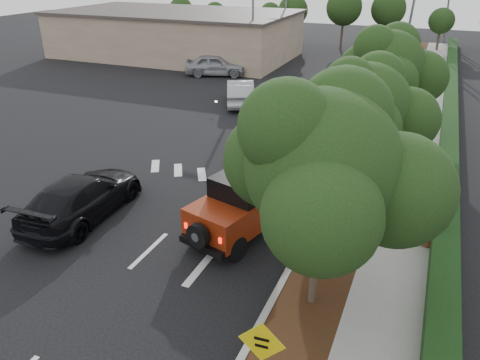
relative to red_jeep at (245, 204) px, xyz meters
The scene contains 19 objects.
ground 3.55m from the red_jeep, 136.77° to the right, with size 120.00×120.00×0.00m, color black.
curb 9.98m from the red_jeep, 77.53° to the left, with size 0.20×70.00×0.15m, color #9E9B93.
planting_strip 10.24m from the red_jeep, 72.03° to the left, with size 1.80×70.00×0.12m, color black.
sidewalk 10.98m from the red_jeep, 62.51° to the left, with size 2.00×70.00×0.12m, color gray.
hedge 11.66m from the red_jeep, 56.38° to the left, with size 0.80×70.00×0.80m, color black.
commercial_building 33.29m from the red_jeep, 123.68° to the left, with size 22.00×12.00×4.00m, color gray.
transmission_tower 45.84m from the red_jeep, 85.56° to the left, with size 7.00×4.00×28.00m, color slate, non-canonical shape.
street_tree_near 4.36m from the red_jeep, 41.78° to the right, with size 3.80×3.80×5.92m, color black, non-canonical shape.
street_tree_mid 5.35m from the red_jeep, 53.13° to the left, with size 3.20×3.20×5.32m, color black, non-canonical shape.
street_tree_far 11.20m from the red_jeep, 73.61° to the left, with size 3.40×3.40×5.62m, color black, non-canonical shape.
light_pole_a 25.35m from the red_jeep, 110.71° to the left, with size 2.00×0.22×9.00m, color slate, non-canonical shape.
light_pole_b 37.07m from the red_jeep, 105.59° to the left, with size 2.00×0.22×9.00m, color slate, non-canonical shape.
red_jeep is the anchor object (origin of this frame).
silver_suv_ahead 8.02m from the red_jeep, 104.13° to the left, with size 2.50×5.43×1.51m, color #ACAFB4.
black_suv_oncoming 6.04m from the red_jeep, 167.93° to the right, with size 2.24×5.52×1.60m, color black.
silver_sedan_oncoming 15.89m from the red_jeep, 113.19° to the left, with size 1.68×4.83×1.59m, color #9FA1A6.
parked_suv 24.18m from the red_jeep, 117.75° to the left, with size 1.98×4.91×1.67m, color #999AA0.
speed_hump_sign 6.99m from the red_jeep, 65.03° to the right, with size 0.99×0.11×2.10m.
terracotta_planter 6.13m from the red_jeep, 13.85° to the left, with size 0.76×0.76×1.32m.
Camera 1 is at (7.72, -10.71, 8.69)m, focal length 35.00 mm.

